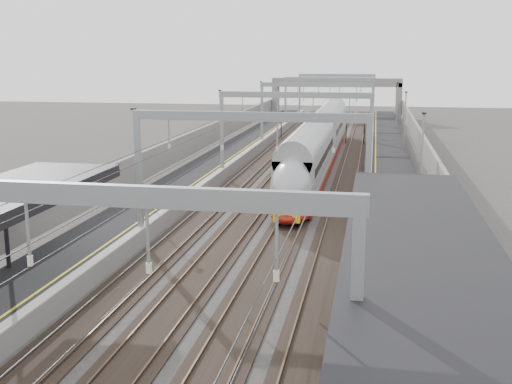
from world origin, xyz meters
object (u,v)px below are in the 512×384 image
at_px(train, 319,148).
at_px(bench, 400,345).
at_px(signal_green, 281,121).
at_px(overbridge, 336,88).

height_order(train, bench, train).
bearing_deg(train, signal_green, 107.22).
distance_m(bench, signal_green, 63.70).
bearing_deg(signal_green, bench, -78.41).
distance_m(train, bench, 41.23).
bearing_deg(bench, signal_green, 101.59).
xyz_separation_m(overbridge, bench, (7.60, -92.27, -3.75)).
bearing_deg(signal_green, overbridge, 80.13).
height_order(overbridge, signal_green, overbridge).
xyz_separation_m(overbridge, train, (1.50, -51.50, -3.25)).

